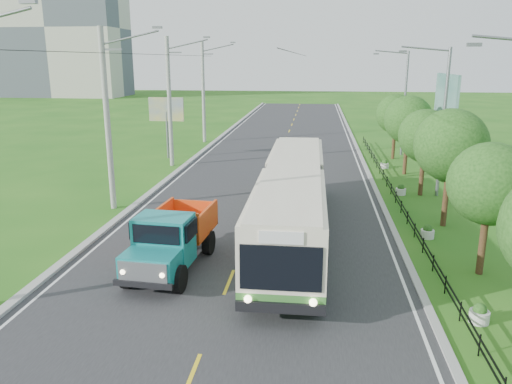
% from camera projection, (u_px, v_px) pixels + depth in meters
% --- Properties ---
extents(ground, '(240.00, 240.00, 0.00)m').
position_uv_depth(ground, '(229.00, 282.00, 19.17)').
color(ground, '#205D16').
rests_on(ground, ground).
extents(road, '(14.00, 120.00, 0.02)m').
position_uv_depth(road, '(273.00, 171.00, 38.35)').
color(road, '#28282B').
rests_on(road, ground).
extents(curb_left, '(0.40, 120.00, 0.15)m').
position_uv_depth(curb_left, '(182.00, 167.00, 39.16)').
color(curb_left, '#9E9E99').
rests_on(curb_left, ground).
extents(curb_right, '(0.30, 120.00, 0.10)m').
position_uv_depth(curb_right, '(368.00, 173.00, 37.52)').
color(curb_right, '#9E9E99').
rests_on(curb_right, ground).
extents(edge_line_left, '(0.12, 120.00, 0.00)m').
position_uv_depth(edge_line_left, '(189.00, 168.00, 39.11)').
color(edge_line_left, silver).
rests_on(edge_line_left, road).
extents(edge_line_right, '(0.12, 120.00, 0.00)m').
position_uv_depth(edge_line_right, '(361.00, 173.00, 37.58)').
color(edge_line_right, silver).
rests_on(edge_line_right, road).
extents(centre_dash, '(0.12, 2.20, 0.00)m').
position_uv_depth(centre_dash, '(229.00, 282.00, 19.16)').
color(centre_dash, yellow).
rests_on(centre_dash, road).
extents(railing_right, '(0.04, 40.00, 0.60)m').
position_uv_depth(railing_right, '(391.00, 190.00, 31.60)').
color(railing_right, black).
rests_on(railing_right, ground).
extents(pole_near, '(3.51, 0.32, 10.00)m').
position_uv_depth(pole_near, '(108.00, 119.00, 27.44)').
color(pole_near, gray).
rests_on(pole_near, ground).
extents(pole_mid, '(3.51, 0.32, 10.00)m').
position_uv_depth(pole_mid, '(170.00, 102.00, 38.95)').
color(pole_mid, gray).
rests_on(pole_mid, ground).
extents(pole_far, '(3.51, 0.32, 10.00)m').
position_uv_depth(pole_far, '(204.00, 92.00, 50.46)').
color(pole_far, gray).
rests_on(pole_far, ground).
extents(tree_second, '(3.18, 3.26, 5.30)m').
position_uv_depth(tree_second, '(490.00, 188.00, 19.18)').
color(tree_second, '#382314').
rests_on(tree_second, ground).
extents(tree_third, '(3.60, 3.62, 6.00)m').
position_uv_depth(tree_third, '(451.00, 149.00, 24.81)').
color(tree_third, '#382314').
rests_on(tree_third, ground).
extents(tree_fourth, '(3.24, 3.31, 5.40)m').
position_uv_depth(tree_fourth, '(425.00, 138.00, 30.67)').
color(tree_fourth, '#382314').
rests_on(tree_fourth, ground).
extents(tree_fifth, '(3.48, 3.52, 5.80)m').
position_uv_depth(tree_fifth, '(409.00, 122.00, 36.36)').
color(tree_fifth, '#382314').
rests_on(tree_fifth, ground).
extents(tree_back, '(3.30, 3.36, 5.50)m').
position_uv_depth(tree_back, '(396.00, 116.00, 42.17)').
color(tree_back, '#382314').
rests_on(tree_back, ground).
extents(streetlight_mid, '(3.02, 0.20, 9.07)m').
position_uv_depth(streetlight_mid, '(441.00, 117.00, 30.11)').
color(streetlight_mid, slate).
rests_on(streetlight_mid, ground).
extents(streetlight_far, '(3.02, 0.20, 9.07)m').
position_uv_depth(streetlight_far, '(403.00, 99.00, 43.54)').
color(streetlight_far, slate).
rests_on(streetlight_far, ground).
extents(planter_front, '(0.64, 0.64, 0.67)m').
position_uv_depth(planter_front, '(479.00, 314.00, 16.18)').
color(planter_front, silver).
rests_on(planter_front, ground).
extents(planter_near, '(0.64, 0.64, 0.67)m').
position_uv_depth(planter_near, '(427.00, 232.00, 23.86)').
color(planter_near, silver).
rests_on(planter_near, ground).
extents(planter_mid, '(0.64, 0.64, 0.67)m').
position_uv_depth(planter_mid, '(401.00, 190.00, 31.53)').
color(planter_mid, silver).
rests_on(planter_mid, ground).
extents(planter_far, '(0.64, 0.64, 0.67)m').
position_uv_depth(planter_far, '(385.00, 165.00, 39.21)').
color(planter_far, silver).
rests_on(planter_far, ground).
extents(billboard_left, '(3.00, 0.20, 5.20)m').
position_uv_depth(billboard_left, '(166.00, 113.00, 42.29)').
color(billboard_left, slate).
rests_on(billboard_left, ground).
extents(billboard_right, '(0.24, 6.00, 7.30)m').
position_uv_depth(billboard_right, '(446.00, 102.00, 35.56)').
color(billboard_right, slate).
rests_on(billboard_right, ground).
extents(apartment_near, '(28.00, 14.00, 30.00)m').
position_uv_depth(apartment_near, '(60.00, 29.00, 112.78)').
color(apartment_near, '#B7B2A3').
rests_on(apartment_near, ground).
extents(apartment_far, '(24.00, 14.00, 26.00)m').
position_uv_depth(apartment_far, '(21.00, 42.00, 140.16)').
color(apartment_far, '#B7B2A3').
rests_on(apartment_far, ground).
extents(bus, '(3.01, 17.58, 3.39)m').
position_uv_depth(bus, '(293.00, 196.00, 23.66)').
color(bus, '#397930').
rests_on(bus, ground).
extents(dump_truck, '(2.70, 6.07, 2.49)m').
position_uv_depth(dump_truck, '(172.00, 236.00, 20.12)').
color(dump_truck, '#158283').
rests_on(dump_truck, ground).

